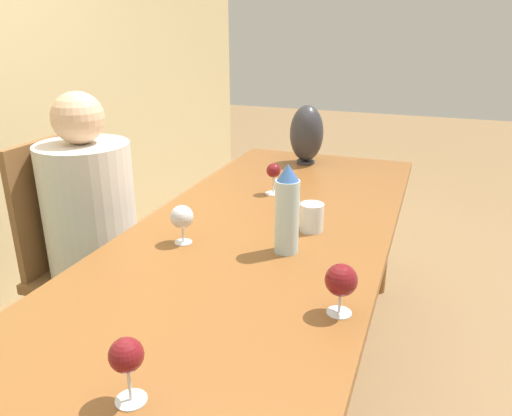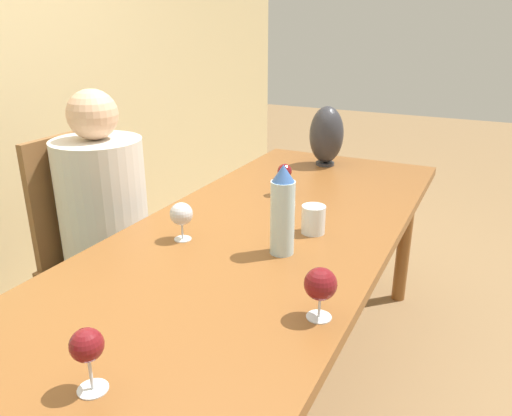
% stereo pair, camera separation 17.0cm
% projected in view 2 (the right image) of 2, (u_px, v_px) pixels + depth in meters
% --- Properties ---
extents(dining_table, '(2.62, 0.89, 0.73)m').
position_uv_depth(dining_table, '(237.00, 269.00, 1.64)').
color(dining_table, brown).
rests_on(dining_table, ground_plane).
extents(water_bottle, '(0.08, 0.08, 0.29)m').
position_uv_depth(water_bottle, '(283.00, 211.00, 1.55)').
color(water_bottle, '#ADCCD6').
rests_on(water_bottle, dining_table).
extents(water_tumbler, '(0.08, 0.08, 0.10)m').
position_uv_depth(water_tumbler, '(313.00, 219.00, 1.74)').
color(water_tumbler, silver).
rests_on(water_tumbler, dining_table).
extents(vase, '(0.17, 0.17, 0.30)m').
position_uv_depth(vase, '(326.00, 135.00, 2.51)').
color(vase, '#2D2D33').
rests_on(vase, dining_table).
extents(wine_glass_0, '(0.08, 0.08, 0.13)m').
position_uv_depth(wine_glass_0, '(181.00, 215.00, 1.67)').
color(wine_glass_0, silver).
rests_on(wine_glass_0, dining_table).
extents(wine_glass_1, '(0.08, 0.08, 0.14)m').
position_uv_depth(wine_glass_1, '(320.00, 285.00, 1.22)').
color(wine_glass_1, silver).
rests_on(wine_glass_1, dining_table).
extents(wine_glass_2, '(0.07, 0.07, 0.14)m').
position_uv_depth(wine_glass_2, '(87.00, 347.00, 0.97)').
color(wine_glass_2, silver).
rests_on(wine_glass_2, dining_table).
extents(wine_glass_3, '(0.07, 0.07, 0.13)m').
position_uv_depth(wine_glass_3, '(285.00, 173.00, 2.10)').
color(wine_glass_3, silver).
rests_on(wine_glass_3, dining_table).
extents(chair_far, '(0.44, 0.44, 0.99)m').
position_uv_depth(chair_far, '(94.00, 245.00, 2.17)').
color(chair_far, brown).
rests_on(chair_far, ground_plane).
extents(person_far, '(0.36, 0.36, 1.19)m').
position_uv_depth(person_far, '(108.00, 224.00, 2.09)').
color(person_far, '#2D2D38').
rests_on(person_far, ground_plane).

